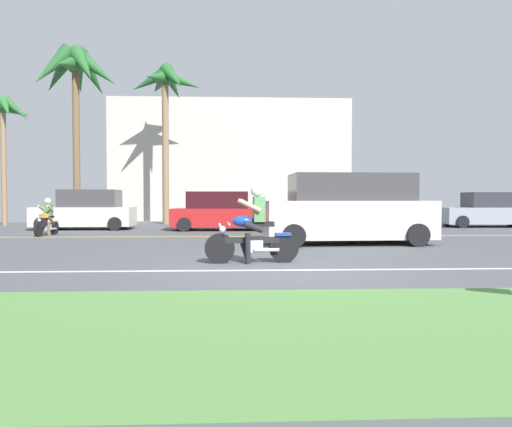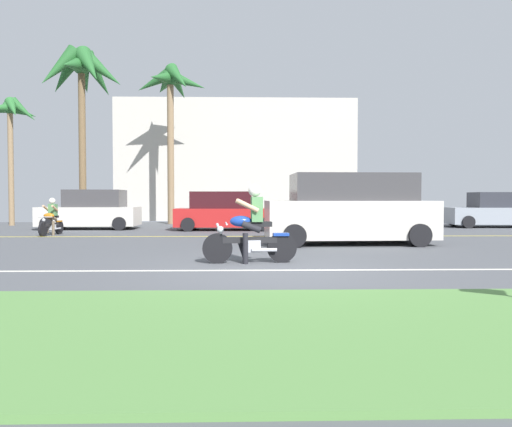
# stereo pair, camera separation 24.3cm
# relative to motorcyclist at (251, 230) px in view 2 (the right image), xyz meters

# --- Properties ---
(ground) EXTENTS (56.00, 30.00, 0.04)m
(ground) POSITION_rel_motorcyclist_xyz_m (0.45, 1.98, -0.71)
(ground) COLOR #4C4F54
(grass_median) EXTENTS (56.00, 3.80, 0.06)m
(grass_median) POSITION_rel_motorcyclist_xyz_m (0.45, -5.12, -0.66)
(grass_median) COLOR #548442
(grass_median) RESTS_ON ground
(lane_line_near) EXTENTS (50.40, 0.12, 0.01)m
(lane_line_near) POSITION_rel_motorcyclist_xyz_m (0.45, -1.03, -0.69)
(lane_line_near) COLOR silver
(lane_line_near) RESTS_ON ground
(lane_line_far) EXTENTS (50.40, 0.12, 0.01)m
(lane_line_far) POSITION_rel_motorcyclist_xyz_m (0.45, 6.84, -0.69)
(lane_line_far) COLOR yellow
(lane_line_far) RESTS_ON ground
(motorcyclist) EXTENTS (1.96, 0.64, 1.64)m
(motorcyclist) POSITION_rel_motorcyclist_xyz_m (0.00, 0.00, 0.00)
(motorcyclist) COLOR black
(motorcyclist) RESTS_ON ground
(suv_nearby) EXTENTS (5.04, 2.38, 2.05)m
(suv_nearby) POSITION_rel_motorcyclist_xyz_m (2.97, 4.08, 0.30)
(suv_nearby) COLOR beige
(suv_nearby) RESTS_ON ground
(parked_car_0) EXTENTS (4.13, 2.01, 1.70)m
(parked_car_0) POSITION_rel_motorcyclist_xyz_m (-6.73, 10.93, 0.09)
(parked_car_0) COLOR beige
(parked_car_0) RESTS_ON ground
(parked_car_1) EXTENTS (4.37, 2.02, 1.61)m
(parked_car_1) POSITION_rel_motorcyclist_xyz_m (-0.90, 10.23, 0.06)
(parked_car_1) COLOR #AD1E1E
(parked_car_1) RESTS_ON ground
(parked_car_2) EXTENTS (3.76, 2.11, 1.55)m
(parked_car_2) POSITION_rel_motorcyclist_xyz_m (5.62, 11.70, 0.03)
(parked_car_2) COLOR #232328
(parked_car_2) RESTS_ON ground
(parked_car_3) EXTENTS (4.30, 2.04, 1.61)m
(parked_car_3) POSITION_rel_motorcyclist_xyz_m (11.46, 11.81, 0.06)
(parked_car_3) COLOR #8C939E
(parked_car_3) RESTS_ON ground
(palm_tree_0) EXTENTS (3.84, 3.74, 8.18)m
(palm_tree_0) POSITION_rel_motorcyclist_xyz_m (-3.91, 14.98, 6.21)
(palm_tree_0) COLOR #846B4C
(palm_tree_0) RESTS_ON ground
(palm_tree_1) EXTENTS (2.69, 2.68, 6.24)m
(palm_tree_1) POSITION_rel_motorcyclist_xyz_m (-11.46, 13.75, 4.54)
(palm_tree_1) COLOR #846B4C
(palm_tree_1) RESTS_ON ground
(palm_tree_2) EXTENTS (4.39, 4.63, 8.81)m
(palm_tree_2) POSITION_rel_motorcyclist_xyz_m (-8.16, 14.18, 6.71)
(palm_tree_2) COLOR brown
(palm_tree_2) RESTS_ON ground
(motorcyclist_distant) EXTENTS (0.54, 1.61, 1.35)m
(motorcyclist_distant) POSITION_rel_motorcyclist_xyz_m (-7.08, 7.51, -0.12)
(motorcyclist_distant) COLOR black
(motorcyclist_distant) RESTS_ON ground
(building_far) EXTENTS (14.21, 4.00, 7.18)m
(building_far) POSITION_rel_motorcyclist_xyz_m (-0.60, 19.98, 2.90)
(building_far) COLOR #BCB7AD
(building_far) RESTS_ON ground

